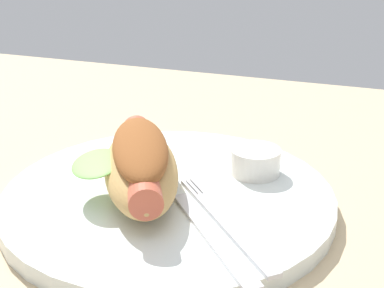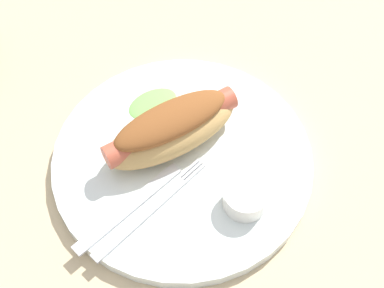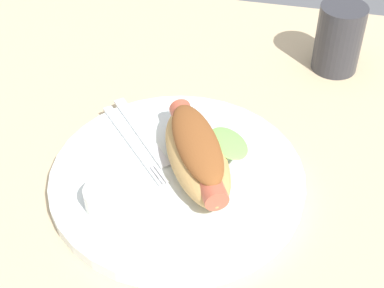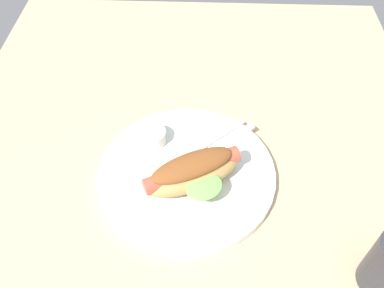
{
  "view_description": "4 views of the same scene",
  "coord_description": "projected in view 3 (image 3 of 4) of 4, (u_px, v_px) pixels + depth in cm",
  "views": [
    {
      "loc": [
        20.81,
        -42.18,
        25.48
      ],
      "look_at": [
        5.4,
        1.65,
        6.08
      ],
      "focal_mm": 53.34,
      "sensor_mm": 36.0,
      "label": 1
    },
    {
      "loc": [
        37.03,
        -0.85,
        54.64
      ],
      "look_at": [
        3.94,
        1.62,
        4.82
      ],
      "focal_mm": 50.98,
      "sensor_mm": 36.0,
      "label": 2
    },
    {
      "loc": [
        -8.58,
        47.67,
        50.71
      ],
      "look_at": [
        1.75,
        0.31,
        6.54
      ],
      "focal_mm": 54.99,
      "sensor_mm": 36.0,
      "label": 3
    },
    {
      "loc": [
        -37.91,
        -2.03,
        56.93
      ],
      "look_at": [
        5.33,
        -0.31,
        6.52
      ],
      "focal_mm": 38.19,
      "sensor_mm": 36.0,
      "label": 4
    }
  ],
  "objects": [
    {
      "name": "hot_dog",
      "position": [
        197.0,
        152.0,
        0.68
      ],
      "size": [
        13.39,
        17.59,
        5.71
      ],
      "rotation": [
        0.0,
        0.0,
        2.04
      ],
      "color": "tan",
      "rests_on": "plate"
    },
    {
      "name": "plate",
      "position": [
        177.0,
        179.0,
        0.7
      ],
      "size": [
        30.1,
        30.1,
        1.6
      ],
      "primitive_type": "cylinder",
      "color": "white",
      "rests_on": "ground_plane"
    },
    {
      "name": "ground_plane",
      "position": [
        207.0,
        190.0,
        0.71
      ],
      "size": [
        120.0,
        90.0,
        1.8
      ],
      "primitive_type": "cube",
      "color": "tan"
    },
    {
      "name": "drinking_cup",
      "position": [
        339.0,
        38.0,
        0.85
      ],
      "size": [
        6.71,
        6.71,
        10.1
      ],
      "primitive_type": "cylinder",
      "color": "#333338",
      "rests_on": "ground_plane"
    },
    {
      "name": "sauce_ramekin",
      "position": [
        106.0,
        197.0,
        0.65
      ],
      "size": [
        4.83,
        4.83,
        2.51
      ],
      "primitive_type": "cylinder",
      "color": "white",
      "rests_on": "plate"
    },
    {
      "name": "knife",
      "position": [
        141.0,
        131.0,
        0.74
      ],
      "size": [
        10.48,
        11.98,
        0.36
      ],
      "primitive_type": "cube",
      "rotation": [
        0.0,
        0.0,
        2.28
      ],
      "color": "silver",
      "rests_on": "plate"
    },
    {
      "name": "fork",
      "position": [
        132.0,
        142.0,
        0.73
      ],
      "size": [
        11.72,
        12.82,
        0.4
      ],
      "rotation": [
        0.0,
        0.0,
        2.3
      ],
      "color": "silver",
      "rests_on": "plate"
    }
  ]
}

